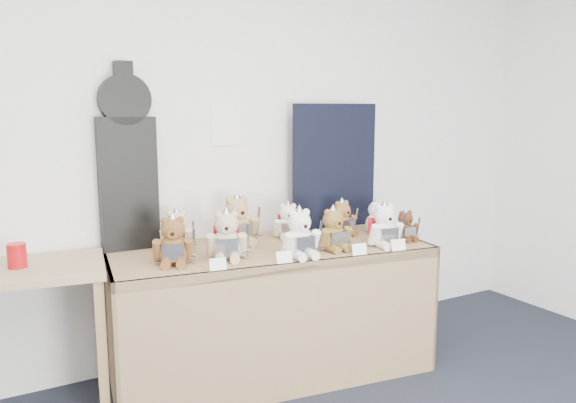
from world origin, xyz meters
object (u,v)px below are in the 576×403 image
teddy_front_far_left (173,243)px  teddy_front_right (334,231)px  red_cup (17,256)px  teddy_back_centre_left (238,222)px  display_table (274,277)px  teddy_back_right (342,219)px  teddy_front_left (227,237)px  teddy_front_far_right (384,227)px  guitar_case (127,159)px  side_table (3,293)px  teddy_back_centre_right (288,222)px  teddy_back_end (376,218)px  teddy_back_left (177,232)px  teddy_front_end (406,227)px  teddy_front_centre (300,235)px

teddy_front_far_left → teddy_front_right: (0.93, -0.17, -0.01)m
red_cup → teddy_back_centre_left: (1.25, 0.02, 0.05)m
display_table → teddy_back_right: 0.65m
teddy_front_right → teddy_back_right: 0.41m
teddy_front_left → teddy_front_far_right: (0.96, -0.20, -0.01)m
guitar_case → teddy_front_far_right: guitar_case is taller
side_table → teddy_back_centre_right: size_ratio=4.11×
teddy_back_right → teddy_back_end: bearing=-17.5°
teddy_back_left → teddy_back_right: (1.09, -0.17, -0.00)m
teddy_back_end → teddy_front_right: bearing=-175.5°
side_table → teddy_back_centre_left: 1.35m
guitar_case → teddy_back_end: size_ratio=4.50×
teddy_front_far_right → teddy_back_centre_right: size_ratio=1.16×
teddy_front_end → teddy_back_centre_left: size_ratio=0.64×
teddy_back_centre_right → teddy_back_right: size_ratio=0.98×
teddy_front_far_left → teddy_front_right: 0.95m
teddy_front_far_left → teddy_back_centre_right: (0.85, 0.24, -0.02)m
teddy_back_centre_left → teddy_front_centre: bearing=-69.1°
red_cup → teddy_front_far_right: (2.02, -0.48, 0.03)m
teddy_front_left → teddy_front_centre: same height
side_table → teddy_front_left: size_ratio=3.41×
side_table → teddy_front_centre: bearing=-7.5°
teddy_front_right → teddy_back_centre_left: (-0.44, 0.43, 0.02)m
teddy_front_end → teddy_front_far_left: bearing=178.7°
side_table → teddy_front_left: bearing=-5.5°
teddy_back_centre_right → teddy_back_end: size_ratio=1.07×
teddy_back_left → teddy_back_centre_right: (0.73, -0.06, -0.01)m
red_cup → teddy_front_end: 2.28m
teddy_front_far_left → teddy_back_right: size_ratio=1.13×
teddy_front_right → side_table: bearing=166.6°
teddy_front_left → teddy_front_right: (0.64, -0.13, -0.01)m
teddy_front_left → teddy_back_centre_left: (0.20, 0.30, 0.01)m
teddy_front_far_right → teddy_back_centre_left: teddy_back_centre_left is taller
teddy_front_centre → teddy_front_end: teddy_front_centre is taller
side_table → teddy_back_right: (2.04, -0.12, 0.21)m
red_cup → teddy_front_right: 1.74m
teddy_front_centre → teddy_back_centre_left: size_ratio=0.91×
teddy_back_centre_right → side_table: bearing=-157.6°
teddy_front_far_right → teddy_front_left: bearing=177.4°
guitar_case → teddy_front_far_right: (1.38, -0.71, -0.42)m
teddy_front_left → teddy_back_end: teddy_front_left is taller
display_table → teddy_back_centre_left: teddy_back_centre_left is taller
teddy_front_centre → teddy_back_right: (0.53, 0.34, -0.02)m
teddy_back_centre_right → teddy_front_left: bearing=-130.2°
side_table → teddy_front_far_right: 2.16m
guitar_case → side_table: bearing=-161.9°
guitar_case → teddy_front_centre: (0.80, -0.67, -0.42)m
teddy_front_end → teddy_back_end: size_ratio=0.91×
teddy_back_end → teddy_back_left: bearing=149.2°
display_table → teddy_back_left: (-0.51, 0.29, 0.28)m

